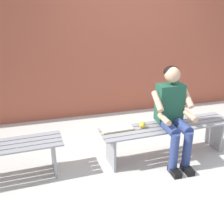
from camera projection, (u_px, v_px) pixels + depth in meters
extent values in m
cube|color=#9E4C38|center=(100.00, 46.00, 4.91)|extent=(9.50, 0.24, 2.49)
cube|color=gray|center=(161.00, 121.00, 3.89)|extent=(1.83, 0.18, 0.02)
cube|color=gray|center=(165.00, 125.00, 3.80)|extent=(1.83, 0.18, 0.02)
cube|color=gray|center=(169.00, 128.00, 3.71)|extent=(1.83, 0.18, 0.02)
cube|color=gray|center=(172.00, 131.00, 3.62)|extent=(1.83, 0.18, 0.02)
cube|color=gray|center=(214.00, 133.00, 4.08)|extent=(0.05, 0.36, 0.45)
cube|color=gray|center=(111.00, 151.00, 3.62)|extent=(0.05, 0.36, 0.45)
cube|color=gray|center=(54.00, 156.00, 3.52)|extent=(0.05, 0.36, 0.45)
cube|color=#1E513D|center=(170.00, 103.00, 3.65)|extent=(0.34, 0.20, 0.50)
sphere|color=tan|center=(172.00, 75.00, 3.49)|extent=(0.20, 0.20, 0.20)
ellipsoid|color=black|center=(171.00, 72.00, 3.51)|extent=(0.20, 0.19, 0.15)
cylinder|color=navy|center=(181.00, 125.00, 3.59)|extent=(0.13, 0.40, 0.13)
cylinder|color=navy|center=(169.00, 127.00, 3.55)|extent=(0.13, 0.40, 0.13)
cylinder|color=navy|center=(187.00, 151.00, 3.52)|extent=(0.11, 0.11, 0.54)
cube|color=black|center=(187.00, 169.00, 3.56)|extent=(0.10, 0.22, 0.07)
cylinder|color=navy|center=(174.00, 153.00, 3.48)|extent=(0.11, 0.11, 0.54)
cube|color=black|center=(174.00, 172.00, 3.52)|extent=(0.10, 0.22, 0.07)
cylinder|color=tan|center=(188.00, 98.00, 3.60)|extent=(0.08, 0.28, 0.23)
cylinder|color=tan|center=(190.00, 116.00, 3.53)|extent=(0.07, 0.26, 0.07)
cylinder|color=tan|center=(158.00, 101.00, 3.50)|extent=(0.08, 0.28, 0.23)
cylinder|color=tan|center=(164.00, 119.00, 3.44)|extent=(0.07, 0.26, 0.07)
sphere|color=gold|center=(142.00, 125.00, 3.67)|extent=(0.09, 0.09, 0.09)
cube|color=white|center=(125.00, 128.00, 3.66)|extent=(0.21, 0.16, 0.02)
cube|color=white|center=(110.00, 130.00, 3.60)|extent=(0.21, 0.16, 0.02)
cube|color=#BF8C1E|center=(117.00, 130.00, 3.64)|extent=(0.42, 0.18, 0.01)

